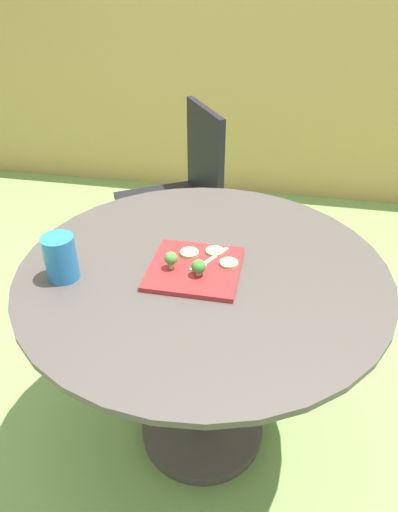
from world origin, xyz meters
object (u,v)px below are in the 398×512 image
at_px(fork, 207,262).
at_px(drinking_glass, 61,260).
at_px(patio_chair, 183,187).
at_px(salad_plate, 195,268).

bearing_deg(fork, drinking_glass, -161.47).
distance_m(patio_chair, salad_plate, 1.04).
xyz_separation_m(patio_chair, drinking_glass, (-0.08, -1.08, 0.27)).
xyz_separation_m(salad_plate, fork, (0.03, 0.03, 0.01)).
bearing_deg(patio_chair, fork, -73.06).
height_order(salad_plate, drinking_glass, drinking_glass).
bearing_deg(salad_plate, fork, 39.69).
height_order(patio_chair, salad_plate, patio_chair).
xyz_separation_m(patio_chair, salad_plate, (0.26, -0.98, 0.22)).
bearing_deg(fork, salad_plate, -140.31).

